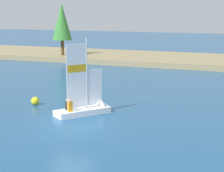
{
  "coord_description": "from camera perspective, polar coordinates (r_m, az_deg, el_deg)",
  "views": [
    {
      "loc": [
        10.89,
        -19.98,
        6.65
      ],
      "look_at": [
        -0.39,
        7.03,
        1.2
      ],
      "focal_mm": 65.76,
      "sensor_mm": 36.0,
      "label": 1
    }
  ],
  "objects": [
    {
      "name": "shoreline_tree_left",
      "position": [
        55.35,
        -6.99,
        8.84
      ],
      "size": [
        2.61,
        2.61,
        6.87
      ],
      "color": "brown",
      "rests_on": "shore_bank"
    },
    {
      "name": "ground_plane",
      "position": [
        23.71,
        -5.71,
        -5.79
      ],
      "size": [
        200.0,
        200.0,
        0.0
      ],
      "primitive_type": "plane",
      "color": "navy"
    },
    {
      "name": "shore_bank",
      "position": [
        53.32,
        10.74,
        3.55
      ],
      "size": [
        80.0,
        12.89,
        0.66
      ],
      "primitive_type": "cube",
      "color": "#897A56",
      "rests_on": "ground"
    },
    {
      "name": "channel_buoy",
      "position": [
        29.6,
        -10.64,
        -2.05
      ],
      "size": [
        0.58,
        0.58,
        0.58
      ],
      "primitive_type": "sphere",
      "color": "yellow",
      "rests_on": "ground"
    },
    {
      "name": "sailboat",
      "position": [
        26.81,
        -2.98,
        -2.94
      ],
      "size": [
        3.3,
        4.03,
        5.31
      ],
      "rotation": [
        0.0,
        0.0,
        0.97
      ],
      "color": "white",
      "rests_on": "ground"
    }
  ]
}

